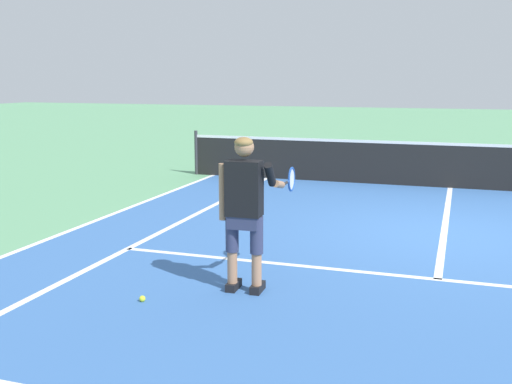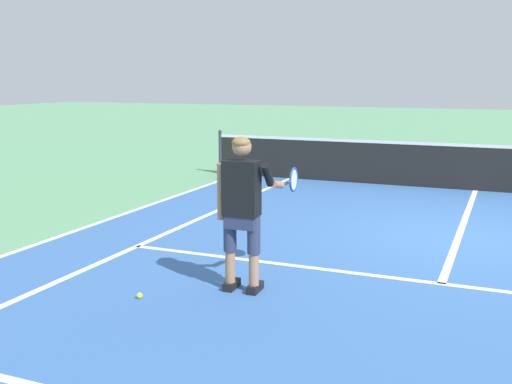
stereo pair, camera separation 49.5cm
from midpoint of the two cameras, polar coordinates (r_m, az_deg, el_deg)
name	(u,v)px [view 1 (the left image)]	position (r m, az deg, el deg)	size (l,w,h in m)	color
ground_plane	(444,233)	(9.66, 15.72, -3.75)	(80.00, 80.00, 0.00)	#609E70
court_inner_surface	(442,249)	(8.77, 15.39, -5.16)	(10.98, 10.46, 0.00)	#3866A8
line_service	(438,279)	(7.46, 14.75, -7.90)	(8.23, 0.10, 0.01)	white
line_centre_service	(446,220)	(10.55, 15.99, -2.54)	(0.10, 6.40, 0.01)	white
line_singles_left	(172,226)	(9.86, -9.24, -3.17)	(0.10, 10.06, 0.01)	white
line_doubles_left	(98,220)	(10.56, -15.86, -2.52)	(0.10, 10.06, 0.01)	white
tennis_net	(452,165)	(13.61, 16.77, 2.42)	(11.96, 0.08, 1.07)	#333338
tennis_player	(246,204)	(6.61, -3.12, -1.10)	(0.62, 1.13, 1.71)	black
tennis_ball_near_feet	(142,299)	(6.70, -12.67, -9.70)	(0.07, 0.07, 0.07)	#CCE02D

